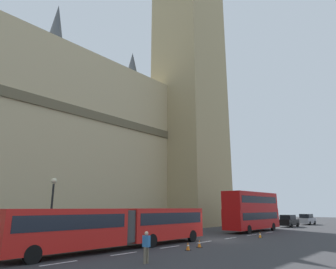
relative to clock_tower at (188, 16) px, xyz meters
name	(u,v)px	position (x,y,z in m)	size (l,w,h in m)	color
ground_plane	(217,240)	(-17.06, -15.98, -41.24)	(160.00, 160.00, 0.00)	#333335
lane_centre_marking	(204,242)	(-19.16, -15.98, -41.24)	(29.80, 0.16, 0.01)	silver
clock_tower	(188,16)	(0.00, 0.00, 0.00)	(12.09, 12.09, 78.51)	tan
articulated_bus	(122,224)	(-27.02, -13.99, -39.50)	(17.46, 2.54, 2.90)	red
double_decker_bus	(252,210)	(-5.48, -13.99, -38.53)	(10.88, 2.54, 4.90)	#B20F0F
sedan_lead	(289,221)	(7.10, -13.91, -40.33)	(4.40, 1.86, 1.85)	black
sedan_trailing	(307,219)	(15.84, -13.98, -40.33)	(4.40, 1.86, 1.85)	gray
traffic_cone_west	(188,246)	(-24.28, -18.17, -40.96)	(0.36, 0.36, 0.58)	black
traffic_cone_middle	(199,244)	(-22.48, -17.87, -40.96)	(0.36, 0.36, 0.58)	black
traffic_cone_east	(260,235)	(-12.30, -18.07, -40.96)	(0.36, 0.36, 0.58)	black
street_lamp	(52,206)	(-30.38, -9.48, -38.19)	(0.44, 0.44, 5.27)	black
pedestrian_near_cones	(146,246)	(-29.85, -19.62, -40.33)	(0.36, 0.42, 1.69)	#726651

